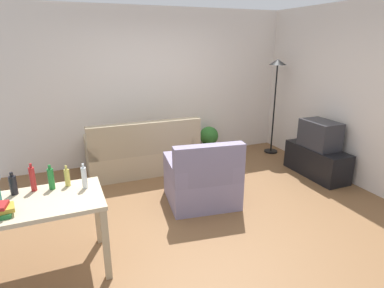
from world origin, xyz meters
The scene contains 15 objects.
ground_plane centered at (0.00, 0.00, -0.01)m, with size 5.20×4.40×0.02m, color brown.
wall_rear centered at (0.00, 2.20, 1.35)m, with size 5.20×0.10×2.70m, color silver.
wall_right centered at (2.60, 0.00, 1.35)m, with size 0.10×4.40×2.70m, color beige.
couch centered at (-0.36, 1.59, 0.31)m, with size 1.81×0.84×0.92m.
tv_stand centered at (2.25, 0.35, 0.24)m, with size 0.44×1.10×0.48m.
tv centered at (2.25, 0.35, 0.70)m, with size 0.41×0.60×0.44m.
torchiere_lamp centered at (2.25, 1.60, 1.41)m, with size 0.32×0.32×1.81m.
desk centered at (-1.85, -0.56, 0.65)m, with size 1.21×0.72×0.76m.
potted_plant centered at (1.01, 1.90, 0.33)m, with size 0.36×0.36×0.57m.
armchair centered at (0.12, 0.16, 0.32)m, with size 1.00×0.95×0.92m.
bottle_dark centered at (-2.02, -0.34, 0.85)m, with size 0.07×0.07×0.22m.
bottle_red centered at (-1.85, -0.32, 0.88)m, with size 0.05×0.05×0.27m.
bottle_green centered at (-1.69, -0.35, 0.87)m, with size 0.06×0.06×0.25m.
bottle_squat centered at (-1.55, -0.33, 0.85)m, with size 0.05×0.05×0.21m.
bottle_clear centered at (-1.40, -0.45, 0.87)m, with size 0.05×0.05×0.25m.
Camera 1 is at (-1.49, -3.46, 2.12)m, focal length 29.89 mm.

